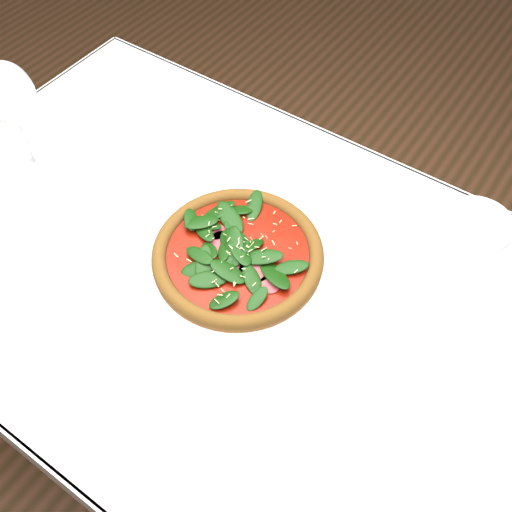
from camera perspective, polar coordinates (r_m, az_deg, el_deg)
The scene contains 6 objects.
ground at distance 1.65m, azimuth -2.69°, elevation -16.09°, with size 6.00×6.00×0.00m, color brown.
dining_table at distance 1.06m, azimuth -4.01°, elevation -3.85°, with size 1.21×0.81×0.75m.
plate at distance 0.97m, azimuth -1.81°, elevation -0.35°, with size 0.34×0.34×0.01m.
pizza at distance 0.96m, azimuth -1.84°, elevation 0.33°, with size 0.35×0.35×0.04m.
wine_glass at distance 1.12m, azimuth -23.46°, elevation 14.44°, with size 0.09×0.09×0.22m.
saucer_far at distance 1.10m, azimuth 21.42°, elevation 3.13°, with size 0.13×0.13×0.01m.
Camera 1 is at (0.38, -0.43, 1.54)m, focal length 40.00 mm.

